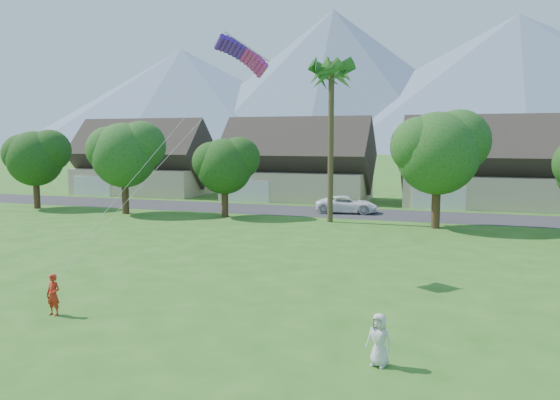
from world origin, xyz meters
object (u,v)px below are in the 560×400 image
at_px(watcher, 379,340).
at_px(parafoil_kite, 243,53).
at_px(parked_car, 347,204).
at_px(kite_flyer, 53,295).

relative_size(watcher, parafoil_kite, 0.54).
distance_m(parked_car, parafoil_kite, 24.55).
distance_m(watcher, parafoil_kite, 15.59).
relative_size(kite_flyer, parked_car, 0.29).
height_order(kite_flyer, watcher, kite_flyer).
bearing_deg(parked_car, watcher, -173.61).
bearing_deg(parafoil_kite, watcher, -76.82).
height_order(kite_flyer, parked_car, kite_flyer).
relative_size(watcher, parked_car, 0.29).
bearing_deg(parked_car, kite_flyer, 164.61).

